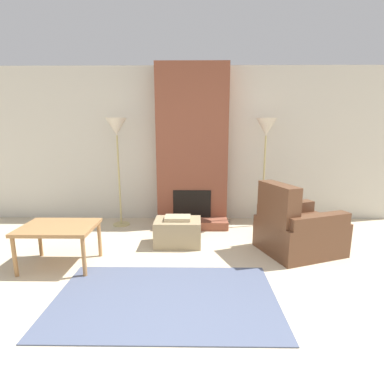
# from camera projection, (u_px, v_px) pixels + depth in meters

# --- Properties ---
(ground_plane) EXTENTS (24.00, 24.00, 0.00)m
(ground_plane) POSITION_uv_depth(u_px,v_px,m) (187.00, 359.00, 2.12)
(ground_plane) COLOR beige
(wall_back) EXTENTS (7.27, 0.06, 2.60)m
(wall_back) POSITION_uv_depth(u_px,v_px,m) (192.00, 146.00, 5.18)
(wall_back) COLOR beige
(wall_back) RESTS_ON ground_plane
(fireplace) EXTENTS (1.16, 0.70, 2.60)m
(fireplace) POSITION_uv_depth(u_px,v_px,m) (192.00, 150.00, 4.97)
(fireplace) COLOR brown
(fireplace) RESTS_ON ground_plane
(ottoman) EXTENTS (0.63, 0.45, 0.41)m
(ottoman) POSITION_uv_depth(u_px,v_px,m) (178.00, 232.00, 4.15)
(ottoman) COLOR #998460
(ottoman) RESTS_ON ground_plane
(armchair) EXTENTS (1.15, 1.06, 0.93)m
(armchair) POSITION_uv_depth(u_px,v_px,m) (295.00, 231.00, 3.89)
(armchair) COLOR brown
(armchair) RESTS_ON ground_plane
(side_table) EXTENTS (0.84, 0.62, 0.50)m
(side_table) POSITION_uv_depth(u_px,v_px,m) (58.00, 230.00, 3.47)
(side_table) COLOR #9E7042
(side_table) RESTS_ON ground_plane
(floor_lamp_left) EXTENTS (0.33, 0.33, 1.75)m
(floor_lamp_left) POSITION_uv_depth(u_px,v_px,m) (117.00, 133.00, 4.73)
(floor_lamp_left) COLOR tan
(floor_lamp_left) RESTS_ON ground_plane
(floor_lamp_right) EXTENTS (0.33, 0.33, 1.75)m
(floor_lamp_right) POSITION_uv_depth(u_px,v_px,m) (266.00, 134.00, 4.70)
(floor_lamp_right) COLOR tan
(floor_lamp_right) RESTS_ON ground_plane
(area_rug) EXTENTS (2.12, 1.28, 0.01)m
(area_rug) POSITION_uv_depth(u_px,v_px,m) (166.00, 298.00, 2.86)
(area_rug) COLOR #4C5670
(area_rug) RESTS_ON ground_plane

